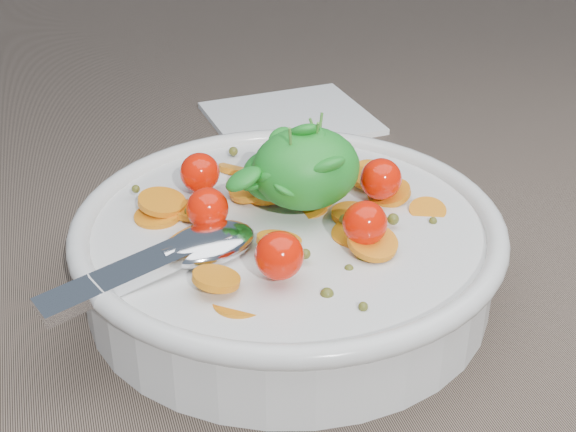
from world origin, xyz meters
name	(u,v)px	position (x,y,z in m)	size (l,w,h in m)	color
ground	(306,259)	(0.00, 0.00, 0.00)	(6.00, 6.00, 0.00)	#6F5D4F
bowl	(288,247)	(-0.02, -0.03, 0.03)	(0.28, 0.26, 0.11)	silver
napkin	(290,118)	(0.06, 0.23, 0.00)	(0.14, 0.12, 0.01)	white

